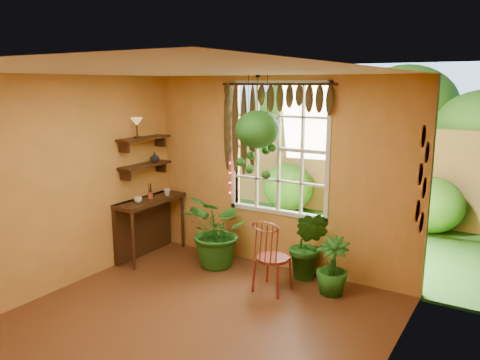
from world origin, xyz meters
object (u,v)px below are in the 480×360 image
at_px(counter_ledge, 146,220).
at_px(potted_plant_left, 219,231).
at_px(windsor_chair, 271,267).
at_px(hanging_basket, 258,135).
at_px(potted_plant_mid, 308,245).

bearing_deg(counter_ledge, potted_plant_left, 7.68).
relative_size(counter_ledge, windsor_chair, 1.09).
relative_size(counter_ledge, hanging_basket, 0.89).
height_order(windsor_chair, hanging_basket, hanging_basket).
height_order(potted_plant_mid, hanging_basket, hanging_basket).
xyz_separation_m(counter_ledge, windsor_chair, (2.25, -0.15, -0.23)).
bearing_deg(counter_ledge, hanging_basket, 8.36).
xyz_separation_m(windsor_chair, potted_plant_left, (-1.02, 0.31, 0.22)).
distance_m(counter_ledge, windsor_chair, 2.27).
relative_size(windsor_chair, potted_plant_mid, 1.15).
xyz_separation_m(potted_plant_mid, hanging_basket, (-0.69, -0.18, 1.45)).
bearing_deg(hanging_basket, potted_plant_mid, 14.87).
height_order(counter_ledge, hanging_basket, hanging_basket).
xyz_separation_m(potted_plant_left, hanging_basket, (0.57, 0.10, 1.39)).
bearing_deg(hanging_basket, windsor_chair, -42.45).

